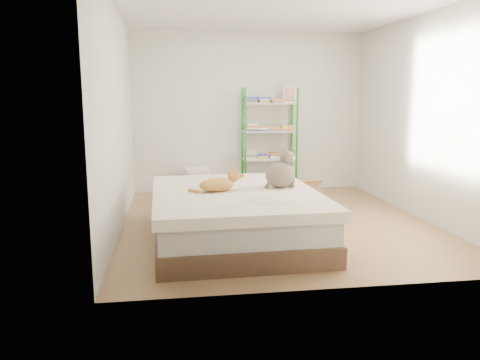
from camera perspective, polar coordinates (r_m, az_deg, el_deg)
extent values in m
cube|color=#9D7252|center=(5.95, 4.42, -5.11)|extent=(3.80, 4.20, 0.01)
cube|color=white|center=(5.83, 4.80, 20.38)|extent=(3.80, 4.20, 0.01)
cube|color=silver|center=(7.80, 1.12, 8.24)|extent=(3.80, 0.01, 2.60)
cube|color=silver|center=(3.73, 11.86, 5.88)|extent=(3.80, 0.01, 2.60)
cube|color=silver|center=(5.63, -14.76, 7.15)|extent=(0.01, 4.20, 2.60)
cube|color=silver|center=(6.44, 21.45, 7.12)|extent=(0.01, 4.20, 2.60)
cube|color=brown|center=(5.16, -0.62, -6.23)|extent=(1.77, 2.19, 0.21)
cube|color=silver|center=(5.10, -0.62, -3.80)|extent=(1.72, 2.12, 0.24)
cube|color=#F7E2BA|center=(5.06, -0.63, -1.92)|extent=(1.80, 2.23, 0.11)
cylinder|color=#1F9527|center=(7.44, 0.68, 4.67)|extent=(0.04, 0.04, 1.70)
cylinder|color=#1F9527|center=(7.75, 0.31, 4.89)|extent=(0.04, 0.04, 1.70)
cylinder|color=#1F9527|center=(7.61, 6.96, 4.72)|extent=(0.04, 0.04, 1.70)
cylinder|color=#1F9527|center=(7.92, 6.35, 4.94)|extent=(0.04, 0.04, 1.70)
cube|color=#B4B4B4|center=(7.78, 3.54, -0.70)|extent=(0.86, 0.34, 0.02)
cube|color=#B4B4B4|center=(7.70, 3.58, 2.59)|extent=(0.86, 0.34, 0.02)
cube|color=#B4B4B4|center=(7.66, 3.62, 5.93)|extent=(0.86, 0.34, 0.02)
cube|color=#B4B4B4|center=(7.64, 3.65, 9.30)|extent=(0.86, 0.34, 0.02)
cube|color=#A92012|center=(7.71, 1.36, -0.34)|extent=(0.20, 0.16, 0.09)
cube|color=#A92012|center=(7.83, 5.69, -0.22)|extent=(0.20, 0.16, 0.09)
cube|color=#A92012|center=(7.64, 1.38, 2.98)|extent=(0.20, 0.16, 0.09)
cube|color=#A92012|center=(7.68, 2.85, 3.01)|extent=(0.20, 0.16, 0.09)
cube|color=#A92012|center=(7.72, 4.31, 3.03)|extent=(0.20, 0.16, 0.09)
cube|color=#A92012|center=(7.76, 5.75, 3.05)|extent=(0.20, 0.16, 0.09)
cube|color=#A92012|center=(7.60, 1.39, 6.35)|extent=(0.20, 0.16, 0.09)
cube|color=#A92012|center=(7.63, 2.88, 6.36)|extent=(0.20, 0.16, 0.09)
cube|color=#A92012|center=(7.67, 4.35, 6.36)|extent=(0.20, 0.16, 0.09)
cube|color=#A92012|center=(7.72, 5.81, 6.36)|extent=(0.20, 0.16, 0.09)
cube|color=#A92012|center=(7.58, 1.41, 9.75)|extent=(0.20, 0.16, 0.09)
cube|color=#A92012|center=(7.62, 2.91, 9.74)|extent=(0.20, 0.16, 0.09)
cube|color=#A92012|center=(7.66, 4.40, 9.73)|extent=(0.20, 0.16, 0.09)
cube|color=#A92012|center=(7.70, 5.87, 9.71)|extent=(0.20, 0.16, 0.09)
cube|color=white|center=(7.76, 6.05, 10.41)|extent=(0.22, 0.08, 0.28)
cube|color=red|center=(7.75, 6.08, 10.41)|extent=(0.17, 0.05, 0.21)
cube|color=#A38755|center=(7.05, 7.44, -1.41)|extent=(0.51, 0.43, 0.32)
cube|color=#56309E|center=(6.87, 7.63, -1.78)|extent=(0.27, 0.05, 0.07)
cube|color=#A38755|center=(6.85, 7.88, -0.40)|extent=(0.47, 0.21, 0.10)
cube|color=white|center=(7.58, -5.18, -0.27)|extent=(0.37, 0.33, 0.39)
cube|color=white|center=(7.54, -5.21, 1.31)|extent=(0.40, 0.36, 0.03)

